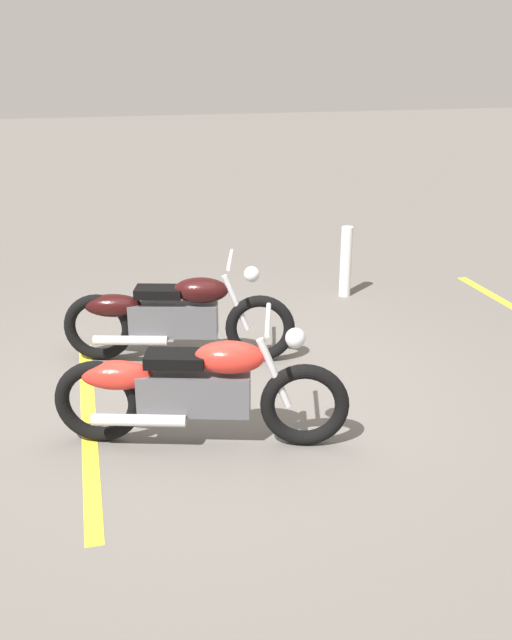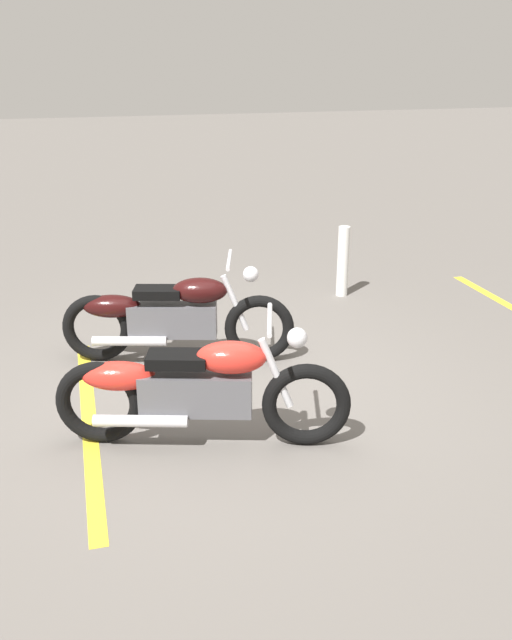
{
  "view_description": "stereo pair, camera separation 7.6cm",
  "coord_description": "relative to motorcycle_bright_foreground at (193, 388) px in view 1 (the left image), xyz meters",
  "views": [
    {
      "loc": [
        -1.13,
        -5.35,
        2.79
      ],
      "look_at": [
        0.39,
        0.0,
        0.65
      ],
      "focal_mm": 38.79,
      "sensor_mm": 36.0,
      "label": 1
    },
    {
      "loc": [
        -1.2,
        -5.33,
        2.79
      ],
      "look_at": [
        0.39,
        0.0,
        0.65
      ],
      "focal_mm": 38.79,
      "sensor_mm": 36.0,
      "label": 2
    }
  ],
  "objects": [
    {
      "name": "ground_plane",
      "position": [
        0.32,
        0.77,
        -0.46
      ],
      "size": [
        60.0,
        60.0,
        0.0
      ],
      "primitive_type": "plane",
      "color": "#66605B"
    },
    {
      "name": "motorcycle_bright_foreground",
      "position": [
        0.0,
        0.0,
        0.0
      ],
      "size": [
        2.15,
        0.85,
        1.04
      ],
      "rotation": [
        0.0,
        0.0,
        -0.31
      ],
      "color": "black",
      "rests_on": "ground"
    },
    {
      "name": "motorcycle_dark_foreground",
      "position": [
        0.11,
        1.57,
        0.0
      ],
      "size": [
        2.16,
        0.83,
        1.04
      ],
      "rotation": [
        0.0,
        0.0,
        -0.3
      ],
      "color": "black",
      "rests_on": "ground"
    },
    {
      "name": "bollard_post",
      "position": [
        2.46,
        2.92,
        -0.03
      ],
      "size": [
        0.14,
        0.14,
        0.87
      ],
      "primitive_type": "cylinder",
      "color": "white",
      "rests_on": "ground"
    },
    {
      "name": "parking_stripe_near",
      "position": [
        -0.77,
        0.57,
        -0.46
      ],
      "size": [
        0.22,
        3.2,
        0.01
      ],
      "primitive_type": "cube",
      "rotation": [
        0.0,
        0.0,
        1.54
      ],
      "color": "yellow",
      "rests_on": "ground"
    }
  ]
}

